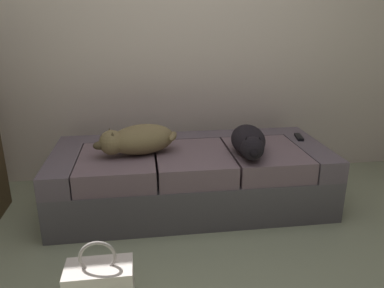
{
  "coord_description": "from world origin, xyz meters",
  "views": [
    {
      "loc": [
        -0.35,
        -1.44,
        1.36
      ],
      "look_at": [
        0.0,
        1.06,
        0.5
      ],
      "focal_mm": 34.89,
      "sensor_mm": 36.0,
      "label": 1
    }
  ],
  "objects_px": {
    "dog_dark": "(249,141)",
    "dog_tan": "(138,140)",
    "tv_remote": "(299,137)",
    "handbag": "(100,286)",
    "couch": "(191,177)"
  },
  "relations": [
    {
      "from": "dog_dark",
      "to": "handbag",
      "type": "height_order",
      "value": "dog_dark"
    },
    {
      "from": "dog_dark",
      "to": "couch",
      "type": "bearing_deg",
      "value": 155.1
    },
    {
      "from": "dog_dark",
      "to": "dog_tan",
      "type": "bearing_deg",
      "value": 171.92
    },
    {
      "from": "dog_tan",
      "to": "dog_dark",
      "type": "xyz_separation_m",
      "value": [
        0.76,
        -0.11,
        -0.01
      ]
    },
    {
      "from": "couch",
      "to": "handbag",
      "type": "distance_m",
      "value": 1.18
    },
    {
      "from": "dog_tan",
      "to": "dog_dark",
      "type": "bearing_deg",
      "value": -8.08
    },
    {
      "from": "couch",
      "to": "dog_tan",
      "type": "height_order",
      "value": "dog_tan"
    },
    {
      "from": "dog_tan",
      "to": "handbag",
      "type": "height_order",
      "value": "dog_tan"
    },
    {
      "from": "dog_dark",
      "to": "tv_remote",
      "type": "height_order",
      "value": "dog_dark"
    },
    {
      "from": "couch",
      "to": "dog_tan",
      "type": "relative_size",
      "value": 3.36
    },
    {
      "from": "couch",
      "to": "handbag",
      "type": "xyz_separation_m",
      "value": [
        -0.58,
        -1.02,
        -0.1
      ]
    },
    {
      "from": "dog_tan",
      "to": "tv_remote",
      "type": "xyz_separation_m",
      "value": [
        1.26,
        0.18,
        -0.09
      ]
    },
    {
      "from": "dog_tan",
      "to": "handbag",
      "type": "relative_size",
      "value": 1.57
    },
    {
      "from": "couch",
      "to": "handbag",
      "type": "relative_size",
      "value": 5.28
    },
    {
      "from": "tv_remote",
      "to": "dog_tan",
      "type": "bearing_deg",
      "value": -161.08
    }
  ]
}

